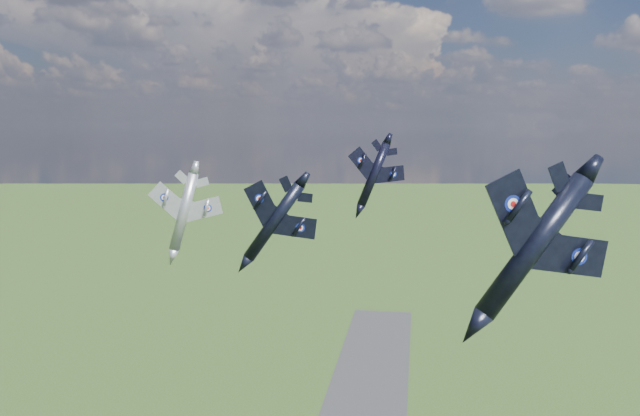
% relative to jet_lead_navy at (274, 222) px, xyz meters
% --- Properties ---
extents(jet_lead_navy, '(11.65, 15.79, 8.79)m').
position_rel_jet_lead_navy_xyz_m(jet_lead_navy, '(0.00, 0.00, 0.00)').
color(jet_lead_navy, black).
extents(jet_right_navy, '(16.26, 19.45, 9.90)m').
position_rel_jet_lead_navy_xyz_m(jet_right_navy, '(25.45, -26.76, 2.89)').
color(jet_right_navy, black).
extents(jet_high_navy, '(14.03, 16.06, 6.28)m').
position_rel_jet_lead_navy_xyz_m(jet_high_navy, '(10.72, 18.24, 4.43)').
color(jet_high_navy, black).
extents(jet_left_silver, '(14.82, 16.93, 5.54)m').
position_rel_jet_lead_navy_xyz_m(jet_left_silver, '(-12.83, 3.58, 0.43)').
color(jet_left_silver, '#93959D').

